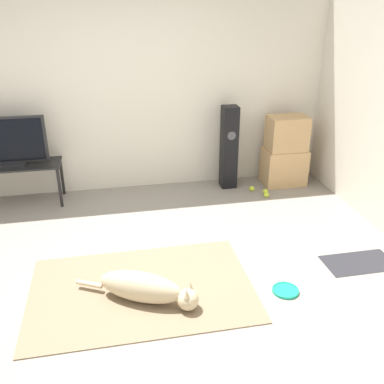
{
  "coord_description": "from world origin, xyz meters",
  "views": [
    {
      "loc": [
        -0.18,
        -3.17,
        2.28
      ],
      "look_at": [
        0.6,
        0.77,
        0.45
      ],
      "focal_mm": 40.0,
      "sensor_mm": 36.0,
      "label": 1
    }
  ],
  "objects_px": {
    "tv": "(9,142)",
    "tennis_ball_by_boxes": "(252,189)",
    "frisbee": "(286,290)",
    "cardboard_box_lower": "(284,167)",
    "floor_speaker": "(229,148)",
    "tennis_ball_loose_on_carpet": "(266,195)",
    "tennis_ball_near_speaker": "(265,192)",
    "cardboard_box_upper": "(287,133)",
    "tv_stand": "(14,170)",
    "dog": "(146,288)"
  },
  "relations": [
    {
      "from": "tv",
      "to": "tennis_ball_by_boxes",
      "type": "bearing_deg",
      "value": -4.03
    },
    {
      "from": "frisbee",
      "to": "cardboard_box_lower",
      "type": "relative_size",
      "value": 0.42
    },
    {
      "from": "floor_speaker",
      "to": "tennis_ball_by_boxes",
      "type": "height_order",
      "value": "floor_speaker"
    },
    {
      "from": "cardboard_box_lower",
      "to": "tennis_ball_loose_on_carpet",
      "type": "relative_size",
      "value": 8.29
    },
    {
      "from": "floor_speaker",
      "to": "cardboard_box_lower",
      "type": "bearing_deg",
      "value": -4.33
    },
    {
      "from": "frisbee",
      "to": "tennis_ball_by_boxes",
      "type": "xyz_separation_m",
      "value": [
        0.38,
        2.04,
        0.02
      ]
    },
    {
      "from": "tennis_ball_by_boxes",
      "to": "tennis_ball_near_speaker",
      "type": "distance_m",
      "value": 0.19
    },
    {
      "from": "floor_speaker",
      "to": "tennis_ball_loose_on_carpet",
      "type": "bearing_deg",
      "value": -48.76
    },
    {
      "from": "cardboard_box_upper",
      "to": "tv_stand",
      "type": "relative_size",
      "value": 0.46
    },
    {
      "from": "cardboard_box_lower",
      "to": "tv",
      "type": "bearing_deg",
      "value": 179.34
    },
    {
      "from": "frisbee",
      "to": "floor_speaker",
      "type": "xyz_separation_m",
      "value": [
        0.12,
        2.26,
        0.52
      ]
    },
    {
      "from": "tennis_ball_near_speaker",
      "to": "tennis_ball_loose_on_carpet",
      "type": "relative_size",
      "value": 1.0
    },
    {
      "from": "dog",
      "to": "tennis_ball_loose_on_carpet",
      "type": "xyz_separation_m",
      "value": [
        1.67,
        1.73,
        -0.1
      ]
    },
    {
      "from": "cardboard_box_upper",
      "to": "tennis_ball_near_speaker",
      "type": "bearing_deg",
      "value": -140.96
    },
    {
      "from": "tv_stand",
      "to": "tennis_ball_by_boxes",
      "type": "relative_size",
      "value": 16.15
    },
    {
      "from": "tv_stand",
      "to": "floor_speaker",
      "type": "bearing_deg",
      "value": 0.45
    },
    {
      "from": "tennis_ball_near_speaker",
      "to": "floor_speaker",
      "type": "bearing_deg",
      "value": 139.61
    },
    {
      "from": "frisbee",
      "to": "tv_stand",
      "type": "relative_size",
      "value": 0.21
    },
    {
      "from": "dog",
      "to": "tennis_ball_near_speaker",
      "type": "bearing_deg",
      "value": 47.04
    },
    {
      "from": "floor_speaker",
      "to": "tv",
      "type": "relative_size",
      "value": 1.29
    },
    {
      "from": "tv",
      "to": "tennis_ball_loose_on_carpet",
      "type": "bearing_deg",
      "value": -7.91
    },
    {
      "from": "floor_speaker",
      "to": "tv_stand",
      "type": "height_order",
      "value": "floor_speaker"
    },
    {
      "from": "floor_speaker",
      "to": "tv",
      "type": "bearing_deg",
      "value": -179.61
    },
    {
      "from": "frisbee",
      "to": "tennis_ball_loose_on_carpet",
      "type": "bearing_deg",
      "value": 74.64
    },
    {
      "from": "tennis_ball_near_speaker",
      "to": "tennis_ball_loose_on_carpet",
      "type": "bearing_deg",
      "value": -103.11
    },
    {
      "from": "cardboard_box_lower",
      "to": "tv",
      "type": "xyz_separation_m",
      "value": [
        -3.36,
        0.04,
        0.54
      ]
    },
    {
      "from": "cardboard_box_upper",
      "to": "tv_stand",
      "type": "height_order",
      "value": "cardboard_box_upper"
    },
    {
      "from": "cardboard_box_upper",
      "to": "floor_speaker",
      "type": "bearing_deg",
      "value": 175.28
    },
    {
      "from": "frisbee",
      "to": "tennis_ball_by_boxes",
      "type": "relative_size",
      "value": 3.45
    },
    {
      "from": "frisbee",
      "to": "tennis_ball_loose_on_carpet",
      "type": "height_order",
      "value": "tennis_ball_loose_on_carpet"
    },
    {
      "from": "tennis_ball_by_boxes",
      "to": "cardboard_box_upper",
      "type": "bearing_deg",
      "value": 18.05
    },
    {
      "from": "cardboard_box_lower",
      "to": "floor_speaker",
      "type": "xyz_separation_m",
      "value": [
        -0.75,
        0.06,
        0.29
      ]
    },
    {
      "from": "tv",
      "to": "tennis_ball_near_speaker",
      "type": "height_order",
      "value": "tv"
    },
    {
      "from": "tennis_ball_by_boxes",
      "to": "tennis_ball_loose_on_carpet",
      "type": "bearing_deg",
      "value": -60.91
    },
    {
      "from": "frisbee",
      "to": "tennis_ball_near_speaker",
      "type": "distance_m",
      "value": 1.99
    },
    {
      "from": "tv",
      "to": "tennis_ball_near_speaker",
      "type": "xyz_separation_m",
      "value": [
        3.01,
        -0.32,
        -0.75
      ]
    },
    {
      "from": "dog",
      "to": "frisbee",
      "type": "xyz_separation_m",
      "value": [
        1.17,
        -0.1,
        -0.12
      ]
    },
    {
      "from": "tv_stand",
      "to": "tennis_ball_by_boxes",
      "type": "xyz_separation_m",
      "value": [
        2.87,
        -0.2,
        -0.4
      ]
    },
    {
      "from": "cardboard_box_upper",
      "to": "tennis_ball_near_speaker",
      "type": "relative_size",
      "value": 7.47
    },
    {
      "from": "tennis_ball_by_boxes",
      "to": "tv",
      "type": "bearing_deg",
      "value": 175.97
    },
    {
      "from": "dog",
      "to": "cardboard_box_lower",
      "type": "relative_size",
      "value": 1.78
    },
    {
      "from": "frisbee",
      "to": "cardboard_box_upper",
      "type": "relative_size",
      "value": 0.46
    },
    {
      "from": "tv_stand",
      "to": "tv",
      "type": "height_order",
      "value": "tv"
    },
    {
      "from": "tv_stand",
      "to": "tennis_ball_near_speaker",
      "type": "xyz_separation_m",
      "value": [
        3.01,
        -0.32,
        -0.4
      ]
    },
    {
      "from": "cardboard_box_upper",
      "to": "tennis_ball_by_boxes",
      "type": "bearing_deg",
      "value": -161.95
    },
    {
      "from": "cardboard_box_lower",
      "to": "tennis_ball_by_boxes",
      "type": "relative_size",
      "value": 8.29
    },
    {
      "from": "dog",
      "to": "tv",
      "type": "xyz_separation_m",
      "value": [
        -1.32,
        2.14,
        0.65
      ]
    },
    {
      "from": "dog",
      "to": "tv_stand",
      "type": "relative_size",
      "value": 0.91
    },
    {
      "from": "floor_speaker",
      "to": "tennis_ball_by_boxes",
      "type": "bearing_deg",
      "value": -40.09
    },
    {
      "from": "frisbee",
      "to": "cardboard_box_lower",
      "type": "height_order",
      "value": "cardboard_box_lower"
    }
  ]
}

